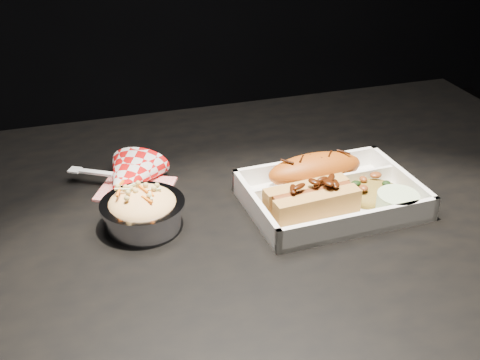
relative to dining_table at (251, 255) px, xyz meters
name	(u,v)px	position (x,y,z in m)	size (l,w,h in m)	color
dining_table	(251,255)	(0.00, 0.00, 0.00)	(1.20, 0.80, 0.75)	black
food_tray	(330,199)	(0.11, -0.03, 0.10)	(0.26, 0.19, 0.04)	white
fried_pastry	(315,169)	(0.11, 0.02, 0.12)	(0.16, 0.06, 0.05)	#A94B10
hotdog	(312,200)	(0.07, -0.06, 0.12)	(0.13, 0.07, 0.06)	#BD8740
fried_rice_mound	(373,187)	(0.18, -0.04, 0.11)	(0.09, 0.08, 0.03)	olive
cupcake_liner	(397,203)	(0.19, -0.09, 0.11)	(0.06, 0.06, 0.03)	beige
foil_coleslaw_cup	(143,209)	(-0.16, -0.01, 0.12)	(0.12, 0.12, 0.07)	silver
napkin_fork	(128,178)	(-0.17, 0.11, 0.11)	(0.17, 0.15, 0.10)	red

